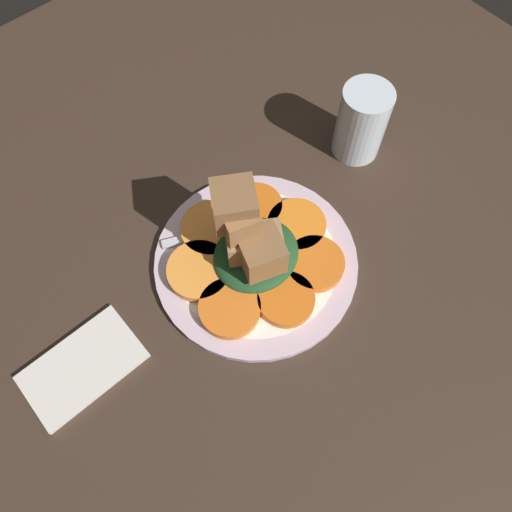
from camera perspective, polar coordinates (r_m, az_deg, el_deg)
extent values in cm
cube|color=#38281E|center=(64.06, 0.00, -1.21)|extent=(120.00, 120.00, 2.00)
cylinder|color=silver|center=(62.70, 0.00, -0.64)|extent=(25.50, 25.50, 1.00)
cylinder|color=white|center=(62.66, 0.00, -0.62)|extent=(20.40, 20.40, 1.00)
cylinder|color=#F99438|center=(63.64, -5.09, 3.10)|extent=(7.92, 7.92, 1.34)
cylinder|color=orange|center=(61.18, -6.54, -1.68)|extent=(7.84, 7.84, 1.34)
cylinder|color=orange|center=(59.04, -3.02, -5.98)|extent=(7.38, 7.38, 1.34)
cylinder|color=orange|center=(59.46, 3.44, -4.97)|extent=(6.88, 6.88, 1.34)
cylinder|color=orange|center=(61.60, 6.73, -0.88)|extent=(7.30, 7.30, 1.34)
cylinder|color=orange|center=(63.80, 4.70, 3.43)|extent=(7.50, 7.50, 1.34)
cylinder|color=orange|center=(65.05, 0.05, 5.65)|extent=(6.70, 6.70, 1.34)
ellipsoid|color=#1E4723|center=(60.90, 0.00, 0.16)|extent=(10.90, 9.81, 2.80)
cube|color=#9E754C|center=(57.19, 0.69, 1.00)|extent=(6.38, 6.38, 4.62)
cube|color=brown|center=(56.79, 0.61, 0.37)|extent=(6.07, 6.07, 4.76)
cube|color=#9E754C|center=(57.78, -1.40, 1.48)|extent=(5.57, 5.57, 4.04)
cube|color=olive|center=(57.95, -0.35, 1.70)|extent=(4.16, 4.16, 3.91)
cube|color=brown|center=(54.33, -2.50, 5.84)|extent=(6.55, 6.55, 4.77)
cube|color=olive|center=(54.81, -1.89, 4.00)|extent=(4.86, 4.86, 3.88)
cube|color=silver|center=(63.90, -5.68, 2.54)|extent=(10.91, 5.88, 0.40)
cube|color=silver|center=(64.45, -0.09, 3.94)|extent=(2.24, 2.68, 0.40)
cube|color=silver|center=(65.39, 2.18, 5.29)|extent=(4.25, 2.20, 0.40)
cube|color=silver|center=(65.07, 2.35, 4.80)|extent=(4.25, 2.20, 0.40)
cube|color=silver|center=(64.76, 2.53, 4.31)|extent=(4.25, 2.20, 0.40)
cube|color=silver|center=(64.44, 2.70, 3.82)|extent=(4.25, 2.20, 0.40)
cylinder|color=silver|center=(70.09, 11.96, 14.70)|extent=(6.68, 6.68, 10.60)
cube|color=silver|center=(61.67, -19.19, -11.84)|extent=(13.26, 7.95, 0.80)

